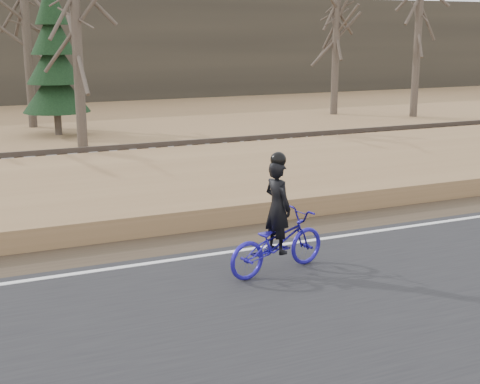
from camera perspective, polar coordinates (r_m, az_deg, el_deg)
name	(u,v)px	position (r m, az deg, el deg)	size (l,w,h in m)	color
ground	(474,223)	(15.19, 19.36, -2.55)	(120.00, 120.00, 0.00)	#906E49
edge_line	(468,218)	(15.31, 18.87, -2.13)	(120.00, 0.12, 0.01)	silver
shoulder	(437,209)	(16.04, 16.47, -1.41)	(120.00, 1.60, 0.04)	#473A2B
embankment	(364,175)	(18.31, 10.51, 1.40)	(120.00, 5.00, 0.44)	#906E49
ballast	(296,152)	(21.49, 4.83, 3.40)	(120.00, 3.00, 0.45)	slate
railroad	(297,143)	(21.44, 4.85, 4.20)	(120.00, 2.40, 0.29)	black
treeline_backdrop	(123,48)	(41.82, -9.93, 12.05)	(120.00, 4.00, 6.00)	#383328
cyclist	(277,235)	(11.19, 3.19, -3.68)	(2.05, 1.10, 2.06)	#20169C
bare_tree_left	(27,40)	(29.74, -17.72, 12.24)	(0.36, 0.36, 7.24)	brown
bare_tree_near_left	(78,51)	(24.16, -13.70, 11.58)	(0.36, 0.36, 6.64)	brown
bare_tree_center	(336,37)	(33.22, 8.21, 12.98)	(0.36, 0.36, 7.43)	brown
bare_tree_right	(418,34)	(33.05, 14.95, 12.86)	(0.36, 0.36, 7.66)	brown
conifer	(54,62)	(27.22, -15.58, 10.65)	(2.60, 2.60, 6.00)	brown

